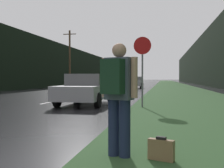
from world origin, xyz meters
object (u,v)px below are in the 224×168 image
at_px(car_passing_near, 86,89).
at_px(stop_sign, 142,63).
at_px(suitcase, 161,150).
at_px(hitchhiker_with_backpack, 118,92).
at_px(car_passing_far, 135,82).

bearing_deg(car_passing_near, stop_sign, 160.98).
height_order(stop_sign, suitcase, stop_sign).
distance_m(hitchhiker_with_backpack, car_passing_far, 31.55).
distance_m(stop_sign, car_passing_far, 23.96).
xyz_separation_m(stop_sign, car_passing_far, (-2.71, 23.78, -1.13)).
xyz_separation_m(hitchhiker_with_backpack, car_passing_near, (-2.89, 8.57, -0.30)).
relative_size(suitcase, car_passing_far, 0.09).
height_order(car_passing_near, car_passing_far, car_passing_far).
bearing_deg(stop_sign, suitcase, -83.80).
bearing_deg(suitcase, car_passing_far, 116.34).
distance_m(stop_sign, hitchhiker_with_backpack, 7.69).
bearing_deg(stop_sign, car_passing_far, 96.50).
bearing_deg(hitchhiker_with_backpack, suitcase, 13.29).
distance_m(car_passing_near, car_passing_far, 22.85).
xyz_separation_m(stop_sign, car_passing_near, (-2.71, 0.93, -1.15)).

